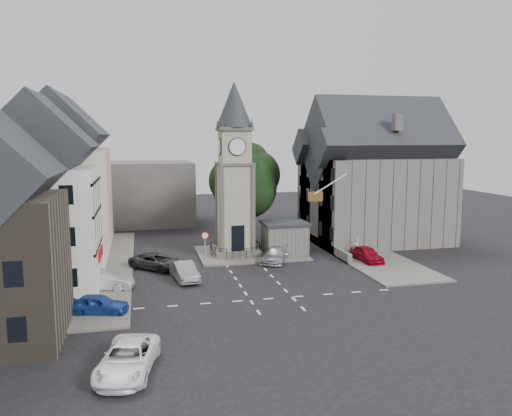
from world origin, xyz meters
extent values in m
plane|color=black|center=(0.00, 0.00, 0.00)|extent=(120.00, 120.00, 0.00)
cube|color=#595651|center=(-12.50, 6.00, 0.07)|extent=(6.00, 30.00, 0.14)
cube|color=#595651|center=(12.00, 8.00, 0.07)|extent=(6.00, 26.00, 0.14)
cube|color=#595651|center=(1.50, 8.00, 0.08)|extent=(10.00, 8.00, 0.16)
cube|color=silver|center=(0.00, -5.50, 0.01)|extent=(20.00, 8.00, 0.01)
cube|color=#4C4944|center=(0.00, 8.00, 0.35)|extent=(4.20, 4.20, 0.70)
torus|color=black|center=(0.00, 8.00, 1.08)|extent=(4.86, 4.86, 0.06)
cube|color=gray|center=(0.00, 8.00, 4.70)|extent=(3.00, 3.00, 8.00)
cube|color=black|center=(0.00, 6.55, 1.90)|extent=(1.20, 0.25, 2.40)
cube|color=#4C4944|center=(0.00, 8.00, 8.70)|extent=(3.30, 3.30, 0.25)
cube|color=gray|center=(0.00, 8.00, 10.30)|extent=(2.70, 2.70, 3.20)
cylinder|color=white|center=(0.00, 6.60, 10.30)|extent=(1.50, 0.12, 1.50)
cube|color=#4C4944|center=(0.00, 8.00, 11.90)|extent=(3.10, 3.10, 0.30)
cone|color=black|center=(0.00, 8.00, 14.15)|extent=(3.40, 3.40, 4.20)
cube|color=#62615B|center=(4.80, 7.50, 1.40)|extent=(4.00, 3.00, 2.80)
cube|color=black|center=(4.80, 7.50, 2.95)|extent=(4.30, 3.30, 0.25)
cylinder|color=black|center=(2.00, 13.00, 2.20)|extent=(0.70, 0.70, 4.40)
cylinder|color=black|center=(-3.20, 5.50, 1.25)|extent=(0.10, 0.10, 2.50)
cone|color=#A50C0C|center=(-3.20, 5.40, 2.50)|extent=(0.70, 0.06, 0.70)
cone|color=white|center=(-3.20, 5.38, 2.50)|extent=(0.54, 0.04, 0.54)
cube|color=#CC8C90|center=(-15.50, 16.00, 5.00)|extent=(7.50, 7.00, 10.00)
cube|color=beige|center=(-15.50, 8.00, 5.00)|extent=(7.50, 7.00, 10.00)
cube|color=silver|center=(-15.50, 0.00, 4.50)|extent=(7.50, 7.00, 9.00)
cube|color=#4C4944|center=(-12.00, 28.00, 4.00)|extent=(20.00, 10.00, 8.00)
cube|color=#62615B|center=(16.00, 11.00, 4.50)|extent=(14.00, 10.00, 9.00)
cube|color=#62615B|center=(9.80, 7.50, 4.50)|extent=(1.60, 4.40, 9.00)
cube|color=#62615B|center=(9.80, 14.50, 4.50)|extent=(1.60, 4.40, 9.00)
cube|color=#62615B|center=(9.20, 10.00, 0.45)|extent=(0.40, 16.00, 0.90)
cylinder|color=white|center=(8.00, 4.00, 7.00)|extent=(3.17, 0.10, 1.89)
plane|color=#B21414|center=(6.60, 4.00, 5.90)|extent=(1.40, 0.00, 1.40)
imported|color=#1B3F95|center=(-11.50, -6.00, 0.65)|extent=(4.07, 2.41, 1.30)
imported|color=#B0B1B8|center=(-11.50, -0.80, 0.71)|extent=(4.51, 2.41, 1.41)
imported|color=#29292B|center=(-7.50, 4.30, 0.67)|extent=(5.10, 4.90, 1.35)
imported|color=gray|center=(-5.50, 0.50, 0.72)|extent=(2.23, 4.59, 1.45)
imported|color=#AAACB3|center=(3.07, 4.50, 0.64)|extent=(3.58, 4.76, 1.28)
imported|color=maroon|center=(11.06, 2.56, 0.71)|extent=(1.88, 4.24, 1.42)
imported|color=white|center=(-9.50, -14.65, 0.71)|extent=(3.42, 5.52, 1.43)
imported|color=#BEB89D|center=(11.23, 5.22, 0.79)|extent=(0.58, 0.39, 1.59)
camera|label=1|loc=(-8.64, -37.89, 11.14)|focal=35.00mm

